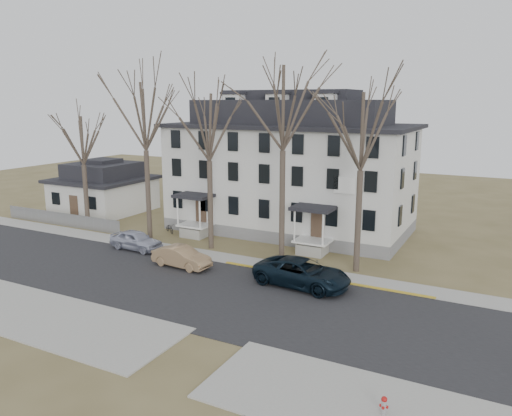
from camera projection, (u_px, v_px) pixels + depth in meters
The scene contains 19 objects.
ground at pixel (192, 305), 27.89m from camera, with size 120.00×120.00×0.00m, color brown.
main_road at pixel (211, 293), 29.62m from camera, with size 120.00×10.00×0.04m, color #27272A.
far_sidewalk at pixel (258, 264), 34.82m from camera, with size 120.00×2.00×0.08m, color #A09F97.
near_sidewalk_right at pixel (386, 414), 18.12m from camera, with size 14.00×5.00×0.08m, color #A09F97.
near_sidewalk_left at pixel (18, 310), 27.18m from camera, with size 20.00×5.00×0.08m, color #A09F97.
yellow_curb at pixel (321, 280), 31.77m from camera, with size 14.00×0.25×0.06m, color gold.
boarding_house at pixel (290, 169), 43.22m from camera, with size 20.80×12.36×12.05m.
small_house at pixel (104, 190), 51.25m from camera, with size 8.70×8.70×5.00m.
fence at pixel (62, 225), 45.64m from camera, with size 14.00×0.06×1.20m, color gray.
tree_far_left at pixel (144, 112), 39.20m from camera, with size 8.40×8.40×13.72m.
tree_mid_left at pixel (209, 123), 36.63m from camera, with size 7.80×7.80×12.74m.
tree_center at pixel (283, 102), 33.60m from camera, with size 9.00×9.00×14.70m.
tree_mid_right at pixel (362, 126), 31.42m from camera, with size 7.80×7.80×12.74m.
tree_bungalow at pixel (82, 137), 42.84m from camera, with size 6.60×6.60×10.78m.
car_silver at pixel (136, 241), 38.01m from camera, with size 1.74×4.32×1.47m, color #B1B5C9.
car_tan at pixel (182, 257), 34.01m from camera, with size 1.49×4.27×1.41m, color #9D7B56.
car_navy at pixel (302, 273), 30.46m from camera, with size 2.76×5.99×1.66m, color black.
bicycle_left at pixel (170, 229), 42.95m from camera, with size 0.53×1.51×0.80m, color black.
fire_hydrant at pixel (384, 406), 17.97m from camera, with size 0.31×0.30×0.76m.
Camera 1 is at (15.30, -21.49, 11.14)m, focal length 35.00 mm.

